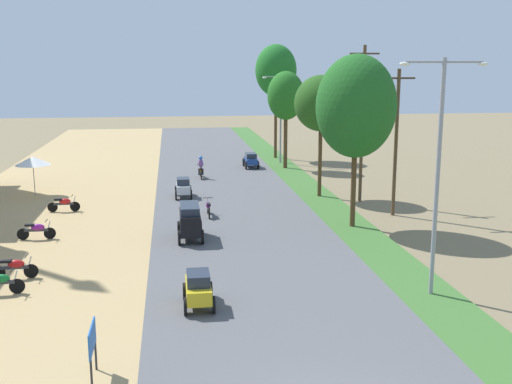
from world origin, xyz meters
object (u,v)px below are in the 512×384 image
object	(u,v)px
motorbike_ahead_third	(201,168)
parked_motorbike_fourth	(64,203)
parked_motorbike_third	(37,229)
street_signboard	(92,342)
car_hatchback_yellow	(198,288)
motorbike_ahead_second	(208,207)
median_tree_fourth	(276,71)
streetlamp_mid	(281,112)
car_van_black	(190,220)
car_sedan_blue	(251,159)
vendor_umbrella	(33,161)
streetlamp_near	(438,163)
utility_pole_far	(362,122)
parked_motorbike_second	(15,267)
utility_pole_near	(396,140)
median_tree_second	(321,104)
median_tree_nearest	(356,107)
median_tree_third	(286,96)
parked_motorbike_nearest	(0,281)
car_hatchback_silver	(183,187)

from	to	relation	value
motorbike_ahead_third	parked_motorbike_fourth	bearing A→B (deg)	-131.07
parked_motorbike_third	parked_motorbike_fourth	xyz separation A→B (m)	(0.36, 5.69, 0.00)
street_signboard	car_hatchback_yellow	size ratio (longest dim) A/B	0.75
motorbike_ahead_second	parked_motorbike_third	bearing A→B (deg)	-157.55
median_tree_fourth	streetlamp_mid	distance (m)	4.50
median_tree_fourth	car_van_black	bearing A→B (deg)	-108.36
car_sedan_blue	streetlamp_mid	bearing A→B (deg)	39.43
car_hatchback_yellow	car_van_black	size ratio (longest dim) A/B	0.83
street_signboard	motorbike_ahead_second	world-z (taller)	street_signboard
motorbike_ahead_third	car_hatchback_yellow	bearing A→B (deg)	-93.12
vendor_umbrella	streetlamp_near	world-z (taller)	streetlamp_near
street_signboard	utility_pole_far	size ratio (longest dim) A/B	0.16
vendor_umbrella	streetlamp_near	size ratio (longest dim) A/B	0.30
utility_pole_far	car_hatchback_yellow	bearing A→B (deg)	-124.09
parked_motorbike_second	motorbike_ahead_third	bearing A→B (deg)	68.24
parked_motorbike_second	street_signboard	xyz separation A→B (m)	(3.96, -8.45, 0.55)
median_tree_fourth	car_hatchback_yellow	xyz separation A→B (m)	(-8.54, -34.14, -7.01)
utility_pole_far	streetlamp_near	bearing A→B (deg)	-98.07
parked_motorbike_third	car_hatchback_yellow	distance (m)	11.92
utility_pole_near	car_van_black	world-z (taller)	utility_pole_near
median_tree_second	streetlamp_near	distance (m)	17.28
median_tree_nearest	utility_pole_far	world-z (taller)	utility_pole_far
median_tree_third	car_van_black	size ratio (longest dim) A/B	3.21
streetlamp_near	parked_motorbike_second	bearing A→B (deg)	166.32
parked_motorbike_nearest	parked_motorbike_fourth	distance (m)	12.99
parked_motorbike_third	utility_pole_far	bearing A→B (deg)	19.42
median_tree_third	utility_pole_near	distance (m)	16.78
car_hatchback_silver	parked_motorbike_fourth	bearing A→B (deg)	-156.84
median_tree_nearest	streetlamp_mid	distance (m)	21.49
median_tree_second	median_tree_nearest	bearing A→B (deg)	-90.68
car_hatchback_yellow	motorbike_ahead_second	xyz separation A→B (m)	(1.16, 12.94, -0.17)
parked_motorbike_second	car_sedan_blue	world-z (taller)	car_sedan_blue
street_signboard	streetlamp_mid	bearing A→B (deg)	72.28
median_tree_nearest	median_tree_second	distance (m)	7.55
parked_motorbike_second	car_hatchback_yellow	xyz separation A→B (m)	(6.95, -3.85, 0.19)
car_van_black	median_tree_third	bearing A→B (deg)	67.30
parked_motorbike_third	utility_pole_near	distance (m)	19.20
car_hatchback_yellow	motorbike_ahead_third	distance (m)	24.64
vendor_umbrella	streetlamp_near	bearing A→B (deg)	-47.94
streetlamp_mid	motorbike_ahead_second	size ratio (longest dim) A/B	4.11
parked_motorbike_third	streetlamp_near	bearing A→B (deg)	-30.80
utility_pole_near	car_hatchback_yellow	size ratio (longest dim) A/B	4.02
motorbike_ahead_second	parked_motorbike_fourth	bearing A→B (deg)	164.62
streetlamp_mid	car_van_black	bearing A→B (deg)	-110.36
streetlamp_near	utility_pole_far	world-z (taller)	utility_pole_far
vendor_umbrella	median_tree_fourth	distance (m)	23.55
vendor_umbrella	motorbike_ahead_second	bearing A→B (deg)	-33.54
parked_motorbike_second	car_hatchback_yellow	size ratio (longest dim) A/B	0.90
parked_motorbike_third	motorbike_ahead_third	bearing A→B (deg)	60.43
vendor_umbrella	motorbike_ahead_third	distance (m)	11.86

